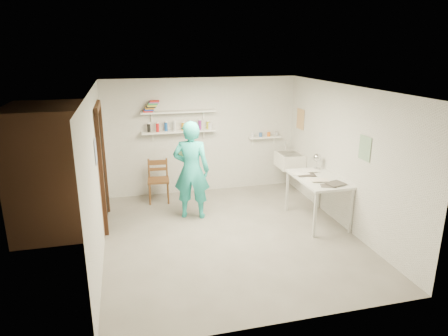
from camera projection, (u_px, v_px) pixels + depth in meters
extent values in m
cube|color=slate|center=(230.00, 236.00, 6.59)|extent=(4.00, 4.50, 0.02)
cube|color=silver|center=(231.00, 88.00, 5.89)|extent=(4.00, 4.50, 0.02)
cube|color=silver|center=(202.00, 136.00, 8.34)|extent=(4.00, 0.02, 2.40)
cube|color=silver|center=(286.00, 227.00, 4.14)|extent=(4.00, 0.02, 2.40)
cube|color=silver|center=(96.00, 176.00, 5.77)|extent=(0.02, 4.50, 2.40)
cube|color=silver|center=(345.00, 158.00, 6.71)|extent=(0.02, 4.50, 2.40)
cube|color=black|center=(102.00, 168.00, 6.81)|extent=(0.02, 0.90, 2.00)
cube|color=brown|center=(57.00, 169.00, 6.63)|extent=(1.40, 1.50, 2.10)
cube|color=brown|center=(97.00, 107.00, 6.51)|extent=(0.06, 1.05, 0.10)
cube|color=brown|center=(102.00, 177.00, 6.35)|extent=(0.06, 0.10, 2.00)
cube|color=brown|center=(104.00, 160.00, 7.28)|extent=(0.06, 0.10, 2.00)
cube|color=white|center=(179.00, 131.00, 8.05)|extent=(1.50, 0.22, 0.03)
cube|color=white|center=(178.00, 112.00, 7.94)|extent=(1.50, 0.22, 0.03)
cube|color=white|center=(265.00, 137.00, 8.59)|extent=(0.70, 0.14, 0.03)
cube|color=#334C7F|center=(96.00, 151.00, 5.72)|extent=(0.01, 0.28, 0.36)
cube|color=#995933|center=(300.00, 119.00, 8.27)|extent=(0.01, 0.34, 0.42)
cube|color=#3F724C|center=(365.00, 148.00, 6.11)|extent=(0.01, 0.30, 0.38)
cube|color=white|center=(290.00, 160.00, 8.37)|extent=(0.48, 0.60, 0.30)
imported|color=#24B7B0|center=(191.00, 170.00, 7.08)|extent=(0.75, 0.60, 1.78)
cylinder|color=#F7F7A9|center=(185.00, 151.00, 7.17)|extent=(0.31, 0.13, 0.32)
cube|color=brown|center=(158.00, 180.00, 7.92)|extent=(0.45, 0.43, 0.89)
cube|color=silver|center=(317.00, 200.00, 7.02)|extent=(0.73, 1.22, 0.81)
sphere|color=silver|center=(317.00, 158.00, 7.34)|extent=(0.15, 0.15, 0.15)
cylinder|color=black|center=(148.00, 128.00, 7.88)|extent=(0.06, 0.06, 0.17)
cylinder|color=red|center=(157.00, 128.00, 7.92)|extent=(0.06, 0.06, 0.17)
cylinder|color=blue|center=(166.00, 127.00, 7.96)|extent=(0.06, 0.06, 0.17)
cylinder|color=white|center=(175.00, 127.00, 8.00)|extent=(0.06, 0.06, 0.17)
cylinder|color=orange|center=(183.00, 126.00, 8.05)|extent=(0.06, 0.06, 0.17)
cylinder|color=#268C3F|center=(192.00, 126.00, 8.09)|extent=(0.06, 0.06, 0.17)
cylinder|color=#8C268C|center=(200.00, 125.00, 8.13)|extent=(0.06, 0.06, 0.17)
cylinder|color=gold|center=(209.00, 125.00, 8.17)|extent=(0.06, 0.06, 0.17)
cube|color=red|center=(148.00, 111.00, 7.79)|extent=(0.18, 0.14, 0.03)
cube|color=#1933A5|center=(149.00, 110.00, 7.79)|extent=(0.18, 0.14, 0.03)
cube|color=orange|center=(150.00, 108.00, 7.78)|extent=(0.18, 0.14, 0.03)
cube|color=black|center=(151.00, 107.00, 7.78)|extent=(0.18, 0.14, 0.03)
cube|color=yellow|center=(152.00, 105.00, 7.78)|extent=(0.18, 0.14, 0.03)
cube|color=#338C4C|center=(153.00, 104.00, 7.77)|extent=(0.18, 0.14, 0.03)
cube|color=#8C3F8C|center=(154.00, 103.00, 7.77)|extent=(0.18, 0.14, 0.03)
cube|color=red|center=(155.00, 101.00, 7.76)|extent=(0.18, 0.14, 0.03)
cylinder|color=silver|center=(256.00, 135.00, 8.53)|extent=(0.07, 0.07, 0.09)
cylinder|color=#335999|center=(262.00, 135.00, 8.56)|extent=(0.07, 0.07, 0.09)
cylinder|color=orange|center=(268.00, 134.00, 8.59)|extent=(0.07, 0.07, 0.09)
cylinder|color=#999999|center=(274.00, 134.00, 8.62)|extent=(0.07, 0.07, 0.09)
cube|color=silver|center=(319.00, 178.00, 6.90)|extent=(0.30, 0.22, 0.00)
cube|color=#4C4742|center=(319.00, 177.00, 6.90)|extent=(0.30, 0.22, 0.00)
cube|color=beige|center=(319.00, 177.00, 6.90)|extent=(0.30, 0.22, 0.00)
cube|color=#383330|center=(319.00, 177.00, 6.90)|extent=(0.30, 0.22, 0.00)
cube|color=silver|center=(319.00, 177.00, 6.90)|extent=(0.30, 0.22, 0.00)
cube|color=silver|center=(319.00, 177.00, 6.90)|extent=(0.30, 0.22, 0.00)
cube|color=#4C4742|center=(319.00, 176.00, 6.90)|extent=(0.30, 0.22, 0.00)
cube|color=beige|center=(319.00, 176.00, 6.90)|extent=(0.30, 0.22, 0.00)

